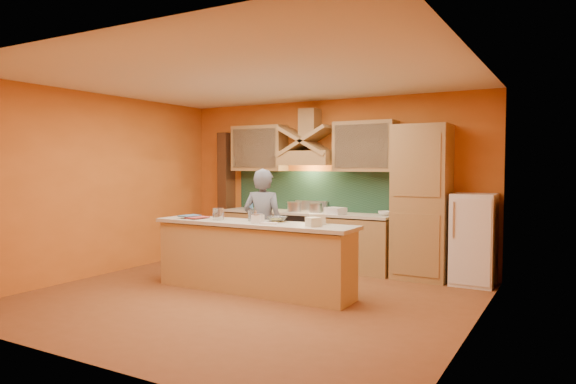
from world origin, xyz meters
The scene contains 36 objects.
floor centered at (0.00, 0.00, 0.00)m, with size 5.50×5.00×0.01m, color brown.
ceiling centered at (0.00, 0.00, 2.80)m, with size 5.50×5.00×0.01m, color white.
wall_back centered at (0.00, 2.50, 1.40)m, with size 5.50×0.02×2.80m, color orange.
wall_front centered at (0.00, -2.50, 1.40)m, with size 5.50×0.02×2.80m, color orange.
wall_left centered at (-2.75, 0.00, 1.40)m, with size 0.02×5.00×2.80m, color orange.
wall_right centered at (2.75, 0.00, 1.40)m, with size 0.02×5.00×2.80m, color orange.
base_cabinet_left centered at (-1.25, 2.20, 0.43)m, with size 1.10×0.60×0.86m, color #A9814D.
base_cabinet_right centered at (0.65, 2.20, 0.43)m, with size 1.10×0.60×0.86m, color #A9814D.
counter_top centered at (-0.30, 2.20, 0.90)m, with size 3.00×0.62×0.04m, color beige.
stove centered at (-0.30, 2.20, 0.45)m, with size 0.60×0.58×0.90m, color black.
backsplash centered at (-0.30, 2.48, 1.25)m, with size 3.00×0.03×0.70m, color #193829.
range_hood centered at (-0.30, 2.25, 1.82)m, with size 0.92×0.50×0.24m, color #A9814D.
hood_chimney centered at (-0.30, 2.35, 2.40)m, with size 0.30×0.30×0.50m, color #A9814D.
upper_cabinet_left centered at (-1.30, 2.33, 2.00)m, with size 1.00×0.35×0.80m, color #A9814D.
upper_cabinet_right centered at (0.70, 2.33, 2.00)m, with size 1.00×0.35×0.80m, color #A9814D.
pantry_column centered at (1.65, 2.20, 1.15)m, with size 0.80×0.60×2.30m, color #A9814D.
fridge centered at (2.40, 2.20, 0.65)m, with size 0.58×0.60×1.30m, color white.
trim_column_left centered at (-2.05, 2.35, 1.15)m, with size 0.20×0.30×2.30m, color #472816.
island_body centered at (-0.10, 0.30, 0.44)m, with size 2.80×0.55×0.88m, color tan.
island_top centered at (-0.10, 0.30, 0.92)m, with size 2.90×0.62×0.05m, color beige.
person centered at (-0.25, 0.79, 0.83)m, with size 0.60×0.40×1.65m, color slate.
pot_large centered at (-0.46, 2.10, 0.99)m, with size 0.24×0.24×0.18m, color #B3B2B9.
pot_small centered at (-0.11, 2.20, 0.98)m, with size 0.21×0.21×0.15m, color #B0B1B7.
soap_bottle_a centered at (-1.25, 2.23, 1.02)m, with size 0.09×0.09×0.20m, color beige.
soap_bottle_b centered at (-1.36, 2.13, 1.04)m, with size 0.09×0.09×0.24m, color #355E93.
bowl_back centered at (1.07, 2.25, 0.95)m, with size 0.22×0.22×0.07m, color silver.
dish_rack centered at (0.30, 2.08, 0.97)m, with size 0.30×0.23×0.11m, color silver.
book_lower centered at (-1.12, 0.27, 0.96)m, with size 0.22×0.29×0.03m, color #B74341.
book_upper centered at (-1.25, 0.27, 0.98)m, with size 0.20×0.28×0.02m, color teal.
jar_large centered at (-0.64, 0.25, 1.03)m, with size 0.15×0.15×0.17m, color silver.
jar_small centered at (-0.16, 0.39, 1.02)m, with size 0.12×0.12×0.15m, color silver.
kitchen_scale centered at (0.05, 0.19, 1.00)m, with size 0.13×0.13×0.11m, color white.
mixing_bowl centered at (0.17, 0.47, 0.98)m, with size 0.28×0.28×0.07m, color silver.
cloth centered at (0.21, 0.21, 0.95)m, with size 0.22×0.16×0.01m, color beige.
grocery_bag_a centered at (0.78, 0.46, 1.01)m, with size 0.21×0.17×0.14m, color beige.
grocery_bag_b centered at (0.84, 0.24, 1.00)m, with size 0.18×0.14×0.11m, color beige.
Camera 1 is at (3.68, -5.40, 1.70)m, focal length 32.00 mm.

